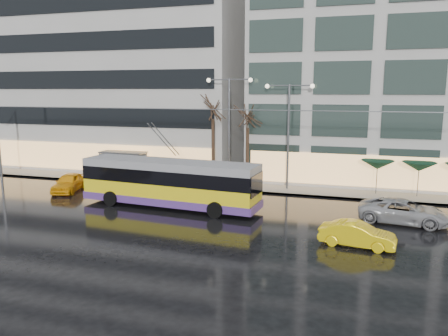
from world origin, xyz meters
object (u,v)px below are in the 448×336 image
at_px(bus_shelter, 121,159).
at_px(taxi_a, 69,183).
at_px(street_lamp_near, 229,117).
at_px(trolleybus, 170,184).

height_order(bus_shelter, taxi_a, bus_shelter).
xyz_separation_m(street_lamp_near, taxi_a, (-12.03, -5.59, -5.25)).
relative_size(bus_shelter, street_lamp_near, 0.47).
relative_size(street_lamp_near, taxi_a, 2.08).
height_order(trolleybus, street_lamp_near, street_lamp_near).
distance_m(street_lamp_near, taxi_a, 14.27).
height_order(street_lamp_near, taxi_a, street_lamp_near).
bearing_deg(bus_shelter, trolleybus, -42.48).
height_order(bus_shelter, street_lamp_near, street_lamp_near).
bearing_deg(street_lamp_near, bus_shelter, -179.37).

